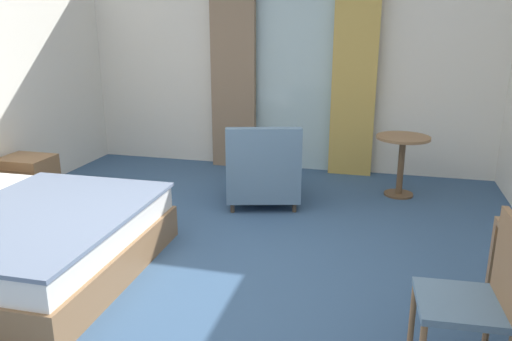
{
  "coord_description": "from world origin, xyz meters",
  "views": [
    {
      "loc": [
        1.28,
        -3.18,
        1.9
      ],
      "look_at": [
        0.35,
        0.44,
        0.79
      ],
      "focal_mm": 34.95,
      "sensor_mm": 36.0,
      "label": 1
    }
  ],
  "objects_px": {
    "nightstand": "(29,180)",
    "round_cafe_table": "(402,153)",
    "bed": "(1,236)",
    "desk_chair": "(480,293)",
    "armchair_by_window": "(263,173)"
  },
  "relations": [
    {
      "from": "desk_chair",
      "to": "armchair_by_window",
      "type": "relative_size",
      "value": 0.99
    },
    {
      "from": "bed",
      "to": "round_cafe_table",
      "type": "distance_m",
      "value": 4.09
    },
    {
      "from": "desk_chair",
      "to": "armchair_by_window",
      "type": "xyz_separation_m",
      "value": [
        -1.78,
        2.46,
        -0.19
      ]
    },
    {
      "from": "nightstand",
      "to": "armchair_by_window",
      "type": "relative_size",
      "value": 0.55
    },
    {
      "from": "desk_chair",
      "to": "bed",
      "type": "bearing_deg",
      "value": 172.11
    },
    {
      "from": "round_cafe_table",
      "to": "nightstand",
      "type": "bearing_deg",
      "value": -162.03
    },
    {
      "from": "desk_chair",
      "to": "round_cafe_table",
      "type": "height_order",
      "value": "desk_chair"
    },
    {
      "from": "desk_chair",
      "to": "armchair_by_window",
      "type": "distance_m",
      "value": 3.04
    },
    {
      "from": "desk_chair",
      "to": "armchair_by_window",
      "type": "height_order",
      "value": "desk_chair"
    },
    {
      "from": "bed",
      "to": "round_cafe_table",
      "type": "xyz_separation_m",
      "value": [
        3.13,
        2.62,
        0.23
      ]
    },
    {
      "from": "nightstand",
      "to": "round_cafe_table",
      "type": "distance_m",
      "value": 4.13
    },
    {
      "from": "bed",
      "to": "nightstand",
      "type": "relative_size",
      "value": 4.19
    },
    {
      "from": "nightstand",
      "to": "desk_chair",
      "type": "xyz_separation_m",
      "value": [
        4.24,
        -1.83,
        0.27
      ]
    },
    {
      "from": "bed",
      "to": "armchair_by_window",
      "type": "xyz_separation_m",
      "value": [
        1.67,
        1.98,
        0.08
      ]
    },
    {
      "from": "nightstand",
      "to": "round_cafe_table",
      "type": "xyz_separation_m",
      "value": [
        3.92,
        1.27,
        0.24
      ]
    }
  ]
}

